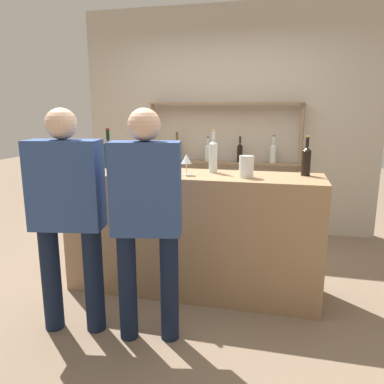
{
  "coord_description": "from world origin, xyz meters",
  "views": [
    {
      "loc": [
        0.71,
        -2.96,
        1.54
      ],
      "look_at": [
        0.0,
        0.0,
        0.87
      ],
      "focal_mm": 35.0,
      "sensor_mm": 36.0,
      "label": 1
    }
  ],
  "objects_px": {
    "counter_bottle_1": "(146,157)",
    "wine_glass": "(186,159)",
    "customer_center": "(146,211)",
    "cork_jar": "(246,167)",
    "counter_bottle_2": "(213,155)",
    "customer_left": "(67,208)",
    "counter_bottle_0": "(306,160)",
    "counter_bottle_3": "(109,153)",
    "ice_bucket": "(123,156)"
  },
  "relations": [
    {
      "from": "counter_bottle_0",
      "to": "counter_bottle_3",
      "type": "xyz_separation_m",
      "value": [
        -1.71,
        0.02,
        0.01
      ]
    },
    {
      "from": "counter_bottle_3",
      "to": "customer_center",
      "type": "distance_m",
      "value": 1.18
    },
    {
      "from": "counter_bottle_2",
      "to": "wine_glass",
      "type": "bearing_deg",
      "value": -136.49
    },
    {
      "from": "counter_bottle_1",
      "to": "customer_center",
      "type": "relative_size",
      "value": 0.24
    },
    {
      "from": "counter_bottle_0",
      "to": "counter_bottle_2",
      "type": "bearing_deg",
      "value": -178.22
    },
    {
      "from": "wine_glass",
      "to": "counter_bottle_1",
      "type": "bearing_deg",
      "value": -171.15
    },
    {
      "from": "ice_bucket",
      "to": "customer_center",
      "type": "height_order",
      "value": "customer_center"
    },
    {
      "from": "counter_bottle_0",
      "to": "cork_jar",
      "type": "relative_size",
      "value": 1.88
    },
    {
      "from": "ice_bucket",
      "to": "customer_center",
      "type": "distance_m",
      "value": 1.06
    },
    {
      "from": "counter_bottle_0",
      "to": "wine_glass",
      "type": "bearing_deg",
      "value": -167.95
    },
    {
      "from": "counter_bottle_2",
      "to": "cork_jar",
      "type": "height_order",
      "value": "counter_bottle_2"
    },
    {
      "from": "counter_bottle_0",
      "to": "wine_glass",
      "type": "distance_m",
      "value": 0.95
    },
    {
      "from": "counter_bottle_2",
      "to": "counter_bottle_1",
      "type": "bearing_deg",
      "value": -156.13
    },
    {
      "from": "cork_jar",
      "to": "customer_center",
      "type": "distance_m",
      "value": 0.92
    },
    {
      "from": "counter_bottle_1",
      "to": "ice_bucket",
      "type": "bearing_deg",
      "value": 142.13
    },
    {
      "from": "counter_bottle_3",
      "to": "cork_jar",
      "type": "height_order",
      "value": "counter_bottle_3"
    },
    {
      "from": "counter_bottle_1",
      "to": "customer_left",
      "type": "height_order",
      "value": "customer_left"
    },
    {
      "from": "counter_bottle_0",
      "to": "customer_left",
      "type": "distance_m",
      "value": 1.84
    },
    {
      "from": "counter_bottle_1",
      "to": "counter_bottle_2",
      "type": "relative_size",
      "value": 1.06
    },
    {
      "from": "counter_bottle_1",
      "to": "customer_center",
      "type": "distance_m",
      "value": 0.74
    },
    {
      "from": "wine_glass",
      "to": "cork_jar",
      "type": "xyz_separation_m",
      "value": [
        0.48,
        0.01,
        -0.04
      ]
    },
    {
      "from": "counter_bottle_0",
      "to": "customer_center",
      "type": "height_order",
      "value": "customer_center"
    },
    {
      "from": "counter_bottle_2",
      "to": "counter_bottle_3",
      "type": "distance_m",
      "value": 0.97
    },
    {
      "from": "wine_glass",
      "to": "customer_left",
      "type": "height_order",
      "value": "customer_left"
    },
    {
      "from": "customer_center",
      "to": "counter_bottle_3",
      "type": "bearing_deg",
      "value": 25.49
    },
    {
      "from": "customer_center",
      "to": "customer_left",
      "type": "bearing_deg",
      "value": 80.0
    },
    {
      "from": "counter_bottle_1",
      "to": "customer_center",
      "type": "bearing_deg",
      "value": -69.6
    },
    {
      "from": "counter_bottle_3",
      "to": "customer_center",
      "type": "bearing_deg",
      "value": -52.79
    },
    {
      "from": "ice_bucket",
      "to": "counter_bottle_0",
      "type": "bearing_deg",
      "value": 0.63
    },
    {
      "from": "counter_bottle_3",
      "to": "wine_glass",
      "type": "bearing_deg",
      "value": -15.67
    },
    {
      "from": "counter_bottle_1",
      "to": "wine_glass",
      "type": "height_order",
      "value": "counter_bottle_1"
    },
    {
      "from": "counter_bottle_2",
      "to": "customer_left",
      "type": "xyz_separation_m",
      "value": [
        -0.83,
        -0.89,
        -0.27
      ]
    },
    {
      "from": "ice_bucket",
      "to": "cork_jar",
      "type": "xyz_separation_m",
      "value": [
        1.11,
        -0.18,
        -0.03
      ]
    },
    {
      "from": "counter_bottle_1",
      "to": "ice_bucket",
      "type": "distance_m",
      "value": 0.38
    },
    {
      "from": "counter_bottle_0",
      "to": "customer_left",
      "type": "xyz_separation_m",
      "value": [
        -1.58,
        -0.91,
        -0.25
      ]
    },
    {
      "from": "cork_jar",
      "to": "counter_bottle_0",
      "type": "bearing_deg",
      "value": 23.11
    },
    {
      "from": "wine_glass",
      "to": "customer_left",
      "type": "distance_m",
      "value": 1.0
    },
    {
      "from": "counter_bottle_3",
      "to": "customer_center",
      "type": "xyz_separation_m",
      "value": [
        0.7,
        -0.92,
        -0.26
      ]
    },
    {
      "from": "counter_bottle_3",
      "to": "wine_glass",
      "type": "relative_size",
      "value": 2.11
    },
    {
      "from": "customer_center",
      "to": "ice_bucket",
      "type": "bearing_deg",
      "value": 19.84
    },
    {
      "from": "cork_jar",
      "to": "counter_bottle_2",
      "type": "bearing_deg",
      "value": 149.88
    },
    {
      "from": "counter_bottle_3",
      "to": "wine_glass",
      "type": "height_order",
      "value": "counter_bottle_3"
    },
    {
      "from": "wine_glass",
      "to": "cork_jar",
      "type": "distance_m",
      "value": 0.48
    },
    {
      "from": "wine_glass",
      "to": "customer_left",
      "type": "relative_size",
      "value": 0.11
    },
    {
      "from": "counter_bottle_3",
      "to": "customer_left",
      "type": "xyz_separation_m",
      "value": [
        0.14,
        -0.93,
        -0.27
      ]
    },
    {
      "from": "counter_bottle_1",
      "to": "cork_jar",
      "type": "xyz_separation_m",
      "value": [
        0.81,
        0.06,
        -0.06
      ]
    },
    {
      "from": "counter_bottle_2",
      "to": "customer_left",
      "type": "height_order",
      "value": "customer_left"
    },
    {
      "from": "counter_bottle_2",
      "to": "ice_bucket",
      "type": "height_order",
      "value": "counter_bottle_2"
    },
    {
      "from": "ice_bucket",
      "to": "counter_bottle_1",
      "type": "bearing_deg",
      "value": -37.87
    },
    {
      "from": "customer_left",
      "to": "customer_center",
      "type": "distance_m",
      "value": 0.56
    }
  ]
}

